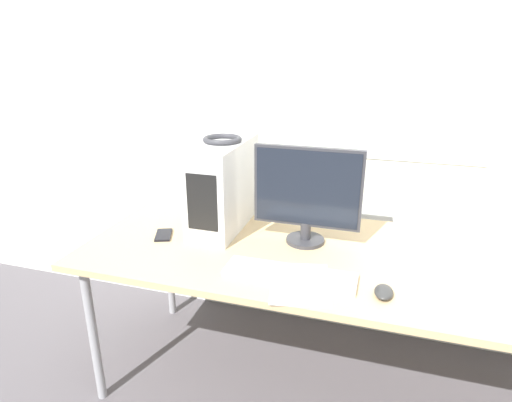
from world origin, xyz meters
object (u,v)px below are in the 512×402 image
object	(u,v)px
monitor_main	(307,193)
keyboard	(290,275)
mouse	(384,292)
headphones	(222,139)
pc_tower	(224,185)
cell_phone	(164,235)

from	to	relation	value
monitor_main	keyboard	distance (m)	0.39
monitor_main	mouse	bearing A→B (deg)	-45.17
headphones	keyboard	distance (m)	0.69
pc_tower	cell_phone	xyz separation A→B (m)	(-0.22, -0.20, -0.20)
headphones	mouse	distance (m)	0.94
headphones	monitor_main	size ratio (longest dim) A/B	0.38
pc_tower	mouse	world-z (taller)	pc_tower
pc_tower	mouse	distance (m)	0.87
keyboard	cell_phone	size ratio (longest dim) A/B	3.49
pc_tower	headphones	xyz separation A→B (m)	(-0.00, 0.00, 0.22)
mouse	monitor_main	bearing A→B (deg)	134.83
pc_tower	monitor_main	distance (m)	0.41
keyboard	cell_phone	xyz separation A→B (m)	(-0.63, 0.19, -0.01)
pc_tower	mouse	bearing A→B (deg)	-28.86
headphones	monitor_main	distance (m)	0.45
cell_phone	pc_tower	bearing A→B (deg)	19.63
keyboard	mouse	xyz separation A→B (m)	(0.34, -0.03, 0.00)
mouse	headphones	bearing A→B (deg)	151.09
monitor_main	cell_phone	bearing A→B (deg)	-168.44
keyboard	mouse	size ratio (longest dim) A/B	4.93
pc_tower	headphones	world-z (taller)	headphones
cell_phone	monitor_main	bearing A→B (deg)	-10.34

